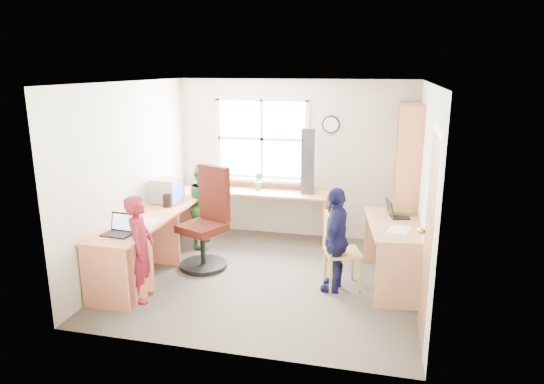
% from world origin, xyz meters
% --- Properties ---
extents(room, '(3.64, 3.44, 2.44)m').
position_xyz_m(room, '(0.01, 0.10, 1.22)').
color(room, '#463F37').
rests_on(room, ground).
extents(l_desk, '(2.38, 2.95, 0.75)m').
position_xyz_m(l_desk, '(-1.31, -0.28, 0.46)').
color(l_desk, '#F99063').
rests_on(l_desk, ground).
extents(right_desk, '(0.80, 1.42, 0.78)m').
position_xyz_m(right_desk, '(1.52, 0.18, 0.57)').
color(right_desk, tan).
rests_on(right_desk, ground).
extents(bookshelf, '(0.30, 1.02, 2.10)m').
position_xyz_m(bookshelf, '(1.65, 1.19, 1.00)').
color(bookshelf, '#F99063').
rests_on(bookshelf, ground).
extents(swivel_chair, '(0.81, 0.81, 1.33)m').
position_xyz_m(swivel_chair, '(-0.86, 0.20, 0.57)').
color(swivel_chair, black).
rests_on(swivel_chair, ground).
extents(wooden_chair, '(0.50, 0.50, 0.92)m').
position_xyz_m(wooden_chair, '(0.86, -0.05, 0.50)').
color(wooden_chair, gold).
rests_on(wooden_chair, ground).
extents(crt_monitor, '(0.38, 0.34, 0.34)m').
position_xyz_m(crt_monitor, '(-1.53, 0.46, 0.92)').
color(crt_monitor, '#9A9A9E').
rests_on(crt_monitor, l_desk).
extents(laptop_left, '(0.34, 0.30, 0.22)m').
position_xyz_m(laptop_left, '(-1.50, -0.84, 0.80)').
color(laptop_left, black).
rests_on(laptop_left, l_desk).
extents(laptop_right, '(0.32, 0.36, 0.21)m').
position_xyz_m(laptop_right, '(1.51, 0.45, 0.83)').
color(laptop_right, black).
rests_on(laptop_right, right_desk).
extents(speaker_a, '(0.10, 0.10, 0.18)m').
position_xyz_m(speaker_a, '(-1.45, 0.27, 0.84)').
color(speaker_a, black).
rests_on(speaker_a, l_desk).
extents(speaker_b, '(0.09, 0.09, 0.17)m').
position_xyz_m(speaker_b, '(-1.49, 0.81, 0.84)').
color(speaker_b, black).
rests_on(speaker_b, l_desk).
extents(cd_tower, '(0.21, 0.20, 0.97)m').
position_xyz_m(cd_tower, '(0.26, 1.43, 1.23)').
color(cd_tower, black).
rests_on(cd_tower, l_desk).
extents(game_box, '(0.34, 0.34, 0.06)m').
position_xyz_m(game_box, '(1.57, 0.60, 0.81)').
color(game_box, red).
rests_on(game_box, right_desk).
extents(paper_a, '(0.28, 0.35, 0.00)m').
position_xyz_m(paper_a, '(-1.39, -0.37, 0.75)').
color(paper_a, silver).
rests_on(paper_a, l_desk).
extents(paper_b, '(0.30, 0.36, 0.00)m').
position_xyz_m(paper_b, '(1.56, -0.07, 0.78)').
color(paper_b, silver).
rests_on(paper_b, right_desk).
extents(potted_plant, '(0.18, 0.16, 0.28)m').
position_xyz_m(potted_plant, '(-0.49, 1.45, 0.89)').
color(potted_plant, '#327E42').
rests_on(potted_plant, l_desk).
extents(person_red, '(0.40, 0.51, 1.22)m').
position_xyz_m(person_red, '(-1.24, -0.88, 0.61)').
color(person_red, maroon).
rests_on(person_red, ground).
extents(person_green, '(0.60, 0.69, 1.23)m').
position_xyz_m(person_green, '(-1.17, 0.93, 0.61)').
color(person_green, '#30793B').
rests_on(person_green, ground).
extents(person_navy, '(0.37, 0.76, 1.25)m').
position_xyz_m(person_navy, '(0.85, -0.12, 0.62)').
color(person_navy, '#151643').
rests_on(person_navy, ground).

